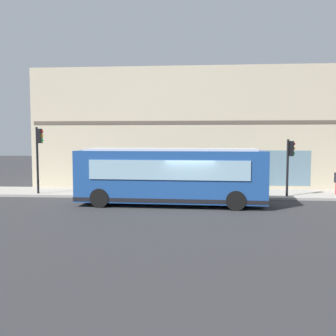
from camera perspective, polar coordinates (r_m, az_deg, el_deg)
The scene contains 9 objects.
ground at distance 19.74m, azimuth 3.41°, elevation -5.96°, with size 120.00×120.00×0.00m, color #2D2D30.
sidewalk_curb at distance 24.14m, azimuth 3.61°, elevation -3.89°, with size 3.74×40.00×0.15m, color #9E9991.
building_corner at distance 30.69m, azimuth 3.84°, elevation 5.72°, with size 9.89×22.85×8.56m.
city_bus_nearside at distance 20.08m, azimuth 0.38°, elevation -1.30°, with size 2.95×10.14×3.07m.
traffic_light_near_corner at distance 23.34m, azimuth 18.12°, elevation 1.66°, with size 0.32×0.49×3.40m.
traffic_light_down_block at distance 24.70m, azimuth -19.10°, elevation 2.98°, with size 0.32×0.49×4.16m.
fire_hydrant at distance 24.87m, azimuth 9.84°, elevation -2.69°, with size 0.35×0.35×0.74m.
pedestrian_near_building_entrance at distance 24.11m, azimuth -1.51°, elevation -1.61°, with size 0.32×0.32×1.54m.
newspaper_vending_box at distance 25.57m, azimuth 13.35°, elevation -2.34°, with size 0.44×0.42×0.90m.
Camera 1 is at (-19.42, -0.35, 3.53)m, focal length 39.94 mm.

